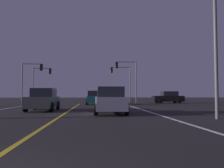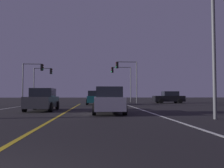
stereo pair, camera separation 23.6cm
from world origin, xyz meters
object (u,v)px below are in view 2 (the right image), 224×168
at_px(car_lead_same_lane, 108,101).
at_px(street_lamp_right_near, 202,23).
at_px(car_ahead_far, 95,98).
at_px(car_crossing_side, 169,97).
at_px(traffic_light_far_left, 43,77).
at_px(traffic_light_near_right, 127,73).
at_px(traffic_light_far_right, 121,76).
at_px(traffic_light_near_left, 33,74).
at_px(car_oncoming, 43,100).

relative_size(car_lead_same_lane, street_lamp_right_near, 0.58).
xyz_separation_m(car_ahead_far, street_lamp_right_near, (5.47, -17.72, 3.98)).
relative_size(car_crossing_side, traffic_light_far_left, 0.79).
distance_m(car_crossing_side, street_lamp_right_near, 22.32).
height_order(traffic_light_near_right, traffic_light_far_right, traffic_light_near_right).
bearing_deg(street_lamp_right_near, traffic_light_near_left, -56.04).
relative_size(car_crossing_side, traffic_light_near_left, 0.80).
bearing_deg(traffic_light_near_left, traffic_light_near_right, -0.00).
distance_m(car_ahead_far, traffic_light_near_left, 9.33).
distance_m(car_lead_same_lane, traffic_light_far_right, 22.72).
relative_size(traffic_light_near_left, traffic_light_far_right, 0.94).
xyz_separation_m(traffic_light_near_left, traffic_light_far_right, (12.59, 5.50, 0.24)).
xyz_separation_m(car_oncoming, traffic_light_near_right, (8.30, 13.69, 3.46)).
height_order(car_crossing_side, car_oncoming, same).
bearing_deg(car_oncoming, traffic_light_far_left, -167.18).
relative_size(traffic_light_far_left, street_lamp_right_near, 0.73).
distance_m(traffic_light_near_right, traffic_light_near_left, 12.74).
relative_size(traffic_light_near_right, traffic_light_near_left, 1.08).
relative_size(car_crossing_side, traffic_light_far_right, 0.75).
bearing_deg(traffic_light_near_right, traffic_light_near_left, -0.00).
distance_m(traffic_light_near_left, traffic_light_far_right, 13.74).
bearing_deg(car_ahead_far, car_oncoming, 160.38).
bearing_deg(traffic_light_far_left, traffic_light_near_right, -23.48).
bearing_deg(car_lead_same_lane, traffic_light_near_right, -11.64).
xyz_separation_m(car_ahead_far, traffic_light_far_left, (-8.26, 8.27, 3.21)).
xyz_separation_m(traffic_light_near_left, traffic_light_far_left, (0.07, 5.50, 0.04)).
distance_m(traffic_light_near_right, street_lamp_right_near, 20.53).
relative_size(car_crossing_side, traffic_light_near_right, 0.74).
height_order(car_lead_same_lane, traffic_light_far_left, traffic_light_far_left).
xyz_separation_m(car_oncoming, car_ahead_far, (3.89, 10.92, 0.00)).
bearing_deg(traffic_light_far_right, traffic_light_near_left, 23.60).
height_order(car_ahead_far, traffic_light_far_right, traffic_light_far_right).
bearing_deg(traffic_light_far_right, street_lamp_right_near, 92.67).
bearing_deg(car_oncoming, street_lamp_right_near, 53.99).
distance_m(car_oncoming, traffic_light_far_right, 21.12).
xyz_separation_m(traffic_light_near_left, street_lamp_right_near, (13.80, -20.49, 0.80)).
distance_m(car_ahead_far, car_lead_same_lane, 13.98).
distance_m(car_oncoming, car_lead_same_lane, 5.72).
distance_m(traffic_light_far_right, street_lamp_right_near, 26.03).
bearing_deg(traffic_light_near_right, car_lead_same_lane, 78.36).
relative_size(traffic_light_near_left, street_lamp_right_near, 0.72).
height_order(car_crossing_side, street_lamp_right_near, street_lamp_right_near).
relative_size(car_crossing_side, car_lead_same_lane, 1.00).
bearing_deg(street_lamp_right_near, car_oncoming, -36.01).
height_order(traffic_light_near_left, traffic_light_far_left, traffic_light_far_left).
height_order(traffic_light_near_right, traffic_light_far_left, traffic_light_near_right).
distance_m(car_crossing_side, traffic_light_far_right, 8.55).
bearing_deg(traffic_light_far_right, car_oncoming, 66.98).
bearing_deg(traffic_light_near_right, traffic_light_far_right, -88.48).
distance_m(car_ahead_far, traffic_light_far_right, 9.91).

